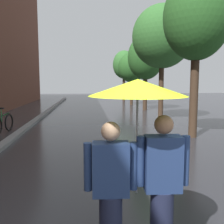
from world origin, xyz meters
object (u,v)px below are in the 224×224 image
street_tree_4 (132,68)px  couple_under_umbrella (137,145)px  street_tree_3 (146,58)px  street_tree_1 (197,18)px  street_tree_5 (124,65)px  street_tree_2 (162,37)px

street_tree_4 → couple_under_umbrella: size_ratio=2.14×
street_tree_3 → street_tree_1: bearing=-91.2°
street_tree_1 → couple_under_umbrella: street_tree_1 is taller
street_tree_1 → street_tree_5: size_ratio=1.13×
street_tree_5 → couple_under_umbrella: bearing=-97.6°
street_tree_4 → street_tree_5: (-0.08, 4.19, 0.51)m
street_tree_5 → couple_under_umbrella: 23.56m
street_tree_5 → street_tree_4: bearing=-89.0°
street_tree_1 → street_tree_4: bearing=90.4°
street_tree_1 → couple_under_umbrella: size_ratio=2.79×
couple_under_umbrella → street_tree_2: bearing=72.6°
street_tree_2 → couple_under_umbrella: street_tree_2 is taller
street_tree_3 → couple_under_umbrella: bearing=-103.0°
street_tree_5 → street_tree_2: bearing=-89.3°
street_tree_1 → couple_under_umbrella: (-3.26, -6.21, -2.86)m
couple_under_umbrella → street_tree_3: bearing=77.0°
street_tree_2 → street_tree_4: street_tree_2 is taller
street_tree_5 → couple_under_umbrella: (-3.10, -23.25, -2.30)m
street_tree_1 → street_tree_5: bearing=90.5°
street_tree_4 → couple_under_umbrella: bearing=-99.5°
street_tree_3 → street_tree_5: size_ratio=1.02×
street_tree_2 → street_tree_3: street_tree_2 is taller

